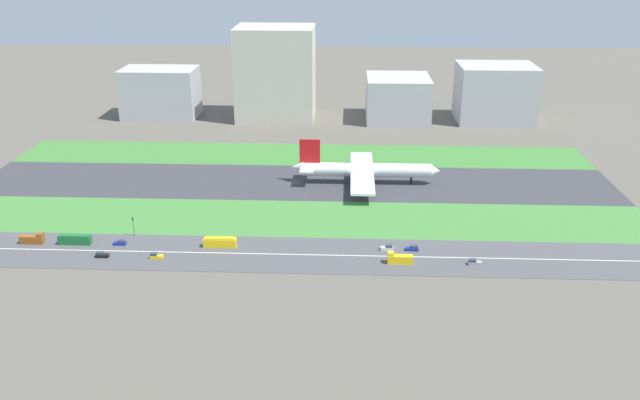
{
  "coord_description": "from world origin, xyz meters",
  "views": [
    {
      "loc": [
        23.46,
        -280.19,
        101.43
      ],
      "look_at": [
        12.6,
        -36.5,
        6.0
      ],
      "focal_mm": 37.77,
      "sensor_mm": 36.0,
      "label": 1
    }
  ],
  "objects_px": {
    "car_4": "(388,248)",
    "bus_0": "(220,242)",
    "truck_1": "(399,259)",
    "fuel_tank_west": "(284,87)",
    "car_1": "(120,243)",
    "office_tower": "(398,98)",
    "car_0": "(102,255)",
    "traffic_light": "(133,225)",
    "car_3": "(156,256)",
    "car_5": "(413,248)",
    "cargo_warehouse": "(495,93)",
    "airliner": "(363,170)",
    "hangar_building": "(276,73)",
    "truck_0": "(33,239)",
    "bus_1": "(75,239)",
    "terminal_building": "(160,93)",
    "car_2": "(474,262)"
  },
  "relations": [
    {
      "from": "car_3",
      "to": "terminal_building",
      "type": "bearing_deg",
      "value": -75.75
    },
    {
      "from": "bus_1",
      "to": "bus_0",
      "type": "bearing_deg",
      "value": 0.0
    },
    {
      "from": "traffic_light",
      "to": "hangar_building",
      "type": "relative_size",
      "value": 0.13
    },
    {
      "from": "bus_1",
      "to": "truck_0",
      "type": "bearing_deg",
      "value": 180.0
    },
    {
      "from": "traffic_light",
      "to": "car_1",
      "type": "bearing_deg",
      "value": -107.69
    },
    {
      "from": "car_5",
      "to": "truck_1",
      "type": "bearing_deg",
      "value": -117.9
    },
    {
      "from": "bus_0",
      "to": "truck_0",
      "type": "relative_size",
      "value": 1.38
    },
    {
      "from": "car_4",
      "to": "traffic_light",
      "type": "bearing_deg",
      "value": 175.01
    },
    {
      "from": "car_0",
      "to": "hangar_building",
      "type": "distance_m",
      "value": 197.75
    },
    {
      "from": "truck_1",
      "to": "car_1",
      "type": "bearing_deg",
      "value": -5.85
    },
    {
      "from": "car_1",
      "to": "car_4",
      "type": "bearing_deg",
      "value": 0.0
    },
    {
      "from": "car_3",
      "to": "bus_0",
      "type": "relative_size",
      "value": 0.38
    },
    {
      "from": "bus_1",
      "to": "office_tower",
      "type": "relative_size",
      "value": 0.29
    },
    {
      "from": "truck_1",
      "to": "car_4",
      "type": "xyz_separation_m",
      "value": [
        -3.38,
        10.0,
        -0.75
      ]
    },
    {
      "from": "car_0",
      "to": "cargo_warehouse",
      "type": "bearing_deg",
      "value": -131.28
    },
    {
      "from": "truck_1",
      "to": "fuel_tank_west",
      "type": "height_order",
      "value": "fuel_tank_west"
    },
    {
      "from": "bus_0",
      "to": "car_4",
      "type": "bearing_deg",
      "value": 0.0
    },
    {
      "from": "car_1",
      "to": "car_0",
      "type": "bearing_deg",
      "value": -107.72
    },
    {
      "from": "truck_0",
      "to": "car_5",
      "type": "distance_m",
      "value": 134.28
    },
    {
      "from": "truck_1",
      "to": "airliner",
      "type": "bearing_deg",
      "value": -81.92
    },
    {
      "from": "car_0",
      "to": "traffic_light",
      "type": "height_order",
      "value": "traffic_light"
    },
    {
      "from": "bus_0",
      "to": "airliner",
      "type": "bearing_deg",
      "value": 53.14
    },
    {
      "from": "truck_0",
      "to": "terminal_building",
      "type": "xyz_separation_m",
      "value": [
        -1.92,
        182.0,
        12.89
      ]
    },
    {
      "from": "car_0",
      "to": "car_3",
      "type": "distance_m",
      "value": 18.59
    },
    {
      "from": "car_1",
      "to": "truck_1",
      "type": "height_order",
      "value": "truck_1"
    },
    {
      "from": "airliner",
      "to": "cargo_warehouse",
      "type": "relative_size",
      "value": 1.48
    },
    {
      "from": "hangar_building",
      "to": "bus_1",
      "type": "bearing_deg",
      "value": -106.12
    },
    {
      "from": "truck_1",
      "to": "car_3",
      "type": "relative_size",
      "value": 1.91
    },
    {
      "from": "terminal_building",
      "to": "office_tower",
      "type": "distance_m",
      "value": 141.96
    },
    {
      "from": "car_2",
      "to": "truck_0",
      "type": "xyz_separation_m",
      "value": [
        -153.77,
        10.0,
        0.75
      ]
    },
    {
      "from": "car_4",
      "to": "bus_0",
      "type": "height_order",
      "value": "bus_0"
    },
    {
      "from": "car_1",
      "to": "office_tower",
      "type": "xyz_separation_m",
      "value": [
        108.58,
        182.0,
        11.74
      ]
    },
    {
      "from": "bus_0",
      "to": "fuel_tank_west",
      "type": "distance_m",
      "value": 227.12
    },
    {
      "from": "car_1",
      "to": "fuel_tank_west",
      "type": "distance_m",
      "value": 230.1
    },
    {
      "from": "car_0",
      "to": "terminal_building",
      "type": "bearing_deg",
      "value": -81.07
    },
    {
      "from": "bus_1",
      "to": "car_5",
      "type": "distance_m",
      "value": 119.05
    },
    {
      "from": "traffic_light",
      "to": "hangar_building",
      "type": "bearing_deg",
      "value": 78.99
    },
    {
      "from": "car_5",
      "to": "fuel_tank_west",
      "type": "height_order",
      "value": "fuel_tank_west"
    },
    {
      "from": "bus_0",
      "to": "office_tower",
      "type": "relative_size",
      "value": 0.29
    },
    {
      "from": "airliner",
      "to": "bus_0",
      "type": "distance_m",
      "value": 85.1
    },
    {
      "from": "bus_0",
      "to": "cargo_warehouse",
      "type": "bearing_deg",
      "value": 54.48
    },
    {
      "from": "car_0",
      "to": "car_4",
      "type": "relative_size",
      "value": 1.0
    },
    {
      "from": "truck_0",
      "to": "bus_1",
      "type": "bearing_deg",
      "value": 0.0
    },
    {
      "from": "car_1",
      "to": "bus_0",
      "type": "relative_size",
      "value": 0.38
    },
    {
      "from": "car_1",
      "to": "car_5",
      "type": "relative_size",
      "value": 1.0
    },
    {
      "from": "hangar_building",
      "to": "cargo_warehouse",
      "type": "xyz_separation_m",
      "value": [
        128.98,
        0.0,
        -10.54
      ]
    },
    {
      "from": "car_3",
      "to": "cargo_warehouse",
      "type": "relative_size",
      "value": 0.1
    },
    {
      "from": "car_5",
      "to": "traffic_light",
      "type": "bearing_deg",
      "value": 175.44
    },
    {
      "from": "bus_0",
      "to": "traffic_light",
      "type": "xyz_separation_m",
      "value": [
        -32.94,
        7.99,
        2.47
      ]
    },
    {
      "from": "bus_1",
      "to": "car_3",
      "type": "relative_size",
      "value": 2.64
    }
  ]
}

